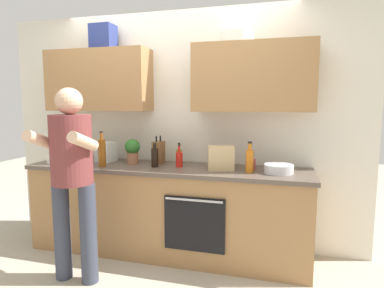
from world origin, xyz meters
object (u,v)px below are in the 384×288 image
grocery_bag_rice (76,155)px  cup_ceramic (252,164)px  grocery_bag_produce (106,152)px  bottle_wine (76,155)px  bottle_oil (179,156)px  bottle_syrup (102,152)px  mixing_bowl (279,169)px  bottle_soy (155,157)px  potted_herb (132,150)px  bottle_juice (250,160)px  person_standing (72,170)px  grocery_bag_bread (221,158)px  cup_coffee (50,160)px  knife_block (159,153)px  bottle_hotsauce (179,159)px

grocery_bag_rice → cup_ceramic: bearing=1.8°
cup_ceramic → grocery_bag_produce: size_ratio=0.48×
bottle_wine → bottle_oil: bearing=19.2°
bottle_oil → bottle_syrup: size_ratio=0.63×
bottle_syrup → mixing_bowl: bearing=5.1°
bottle_soy → potted_herb: size_ratio=0.92×
bottle_juice → bottle_syrup: bearing=-175.4°
bottle_oil → potted_herb: potted_herb is taller
grocery_bag_produce → grocery_bag_rice: 0.33m
person_standing → mixing_bowl: size_ratio=6.17×
grocery_bag_bread → bottle_juice: bearing=-6.7°
potted_herb → cup_coffee: bearing=-164.7°
bottle_soy → cup_coffee: 1.13m
bottle_oil → knife_block: knife_block is taller
bottle_hotsauce → grocery_bag_bread: (0.43, -0.04, 0.03)m
mixing_bowl → grocery_bag_produce: size_ratio=1.26×
person_standing → bottle_hotsauce: person_standing is taller
cup_ceramic → potted_herb: potted_herb is taller
person_standing → bottle_soy: 0.82m
cup_coffee → potted_herb: size_ratio=0.31×
bottle_hotsauce → grocery_bag_bread: bearing=-5.8°
bottle_wine → grocery_bag_produce: bearing=60.2°
bottle_soy → person_standing: bearing=-126.0°
bottle_hotsauce → bottle_wine: 1.05m
person_standing → cup_coffee: size_ratio=20.36×
bottle_oil → bottle_syrup: bottle_syrup is taller
bottle_juice → cup_ceramic: 0.15m
bottle_juice → knife_block: knife_block is taller
grocery_bag_rice → knife_block: bearing=6.4°
bottle_oil → grocery_bag_bread: grocery_bag_bread is taller
cup_coffee → mixing_bowl: size_ratio=0.30×
bottle_syrup → knife_block: 0.57m
bottle_juice → bottle_syrup: size_ratio=0.80×
bottle_soy → grocery_bag_rice: bottle_soy is taller
bottle_juice → grocery_bag_produce: bottle_juice is taller
bottle_hotsauce → grocery_bag_rice: (-1.19, 0.00, -0.01)m
bottle_syrup → bottle_soy: size_ratio=1.48×
person_standing → mixing_bowl: (1.67, 0.69, -0.04)m
bottle_wine → knife_block: 0.83m
grocery_bag_bread → bottle_soy: bearing=-177.6°
bottle_wine → grocery_bag_produce: 0.33m
potted_herb → grocery_bag_rice: potted_herb is taller
mixing_bowl → grocery_bag_bread: bearing=-179.5°
bottle_juice → grocery_bag_bread: bottle_juice is taller
grocery_bag_produce → bottle_hotsauce: bearing=-5.3°
bottle_wine → cup_ceramic: size_ratio=2.44×
person_standing → knife_block: 0.95m
grocery_bag_bread → bottle_hotsauce: bearing=174.2°
cup_ceramic → grocery_bag_produce: bearing=179.4°
bottle_soy → cup_coffee: size_ratio=2.96×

